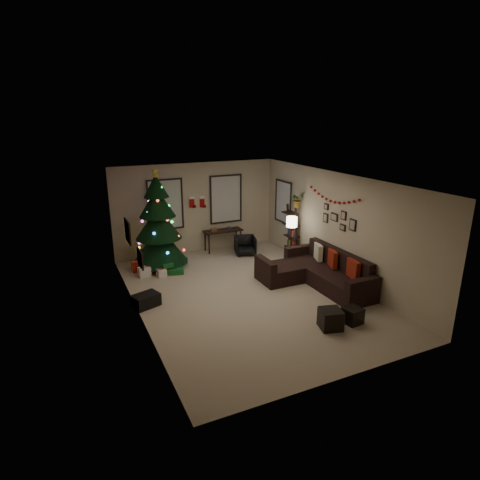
% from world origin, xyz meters
% --- Properties ---
extents(floor, '(7.00, 7.00, 0.00)m').
position_xyz_m(floor, '(0.00, 0.00, 0.00)').
color(floor, tan).
rests_on(floor, ground).
extents(ceiling, '(7.00, 7.00, 0.00)m').
position_xyz_m(ceiling, '(0.00, 0.00, 2.70)').
color(ceiling, white).
rests_on(ceiling, floor).
extents(wall_back, '(5.00, 0.00, 5.00)m').
position_xyz_m(wall_back, '(0.00, 3.50, 1.35)').
color(wall_back, '#C2B194').
rests_on(wall_back, floor).
extents(wall_front, '(5.00, 0.00, 5.00)m').
position_xyz_m(wall_front, '(0.00, -3.50, 1.35)').
color(wall_front, '#C2B194').
rests_on(wall_front, floor).
extents(wall_left, '(0.00, 7.00, 7.00)m').
position_xyz_m(wall_left, '(-2.50, 0.00, 1.35)').
color(wall_left, '#C2B194').
rests_on(wall_left, floor).
extents(wall_right, '(0.00, 7.00, 7.00)m').
position_xyz_m(wall_right, '(2.50, 0.00, 1.35)').
color(wall_right, '#C2B194').
rests_on(wall_right, floor).
extents(window_back_left, '(1.05, 0.06, 1.50)m').
position_xyz_m(window_back_left, '(-0.95, 3.47, 1.55)').
color(window_back_left, '#728CB2').
rests_on(window_back_left, wall_back).
extents(window_back_right, '(1.05, 0.06, 1.50)m').
position_xyz_m(window_back_right, '(0.95, 3.47, 1.55)').
color(window_back_right, '#728CB2').
rests_on(window_back_right, wall_back).
extents(window_right_wall, '(0.06, 0.90, 1.30)m').
position_xyz_m(window_right_wall, '(2.47, 2.55, 1.50)').
color(window_right_wall, '#728CB2').
rests_on(window_right_wall, wall_right).
extents(christmas_tree, '(1.50, 1.50, 2.79)m').
position_xyz_m(christmas_tree, '(-1.39, 2.63, 1.15)').
color(christmas_tree, black).
rests_on(christmas_tree, floor).
extents(presents, '(1.50, 1.01, 0.30)m').
position_xyz_m(presents, '(-1.41, 2.23, 0.12)').
color(presents, silver).
rests_on(presents, floor).
extents(sofa, '(1.87, 2.71, 0.86)m').
position_xyz_m(sofa, '(1.84, -0.18, 0.28)').
color(sofa, black).
rests_on(sofa, floor).
extents(pillow_red_a, '(0.19, 0.45, 0.43)m').
position_xyz_m(pillow_red_a, '(2.21, -1.06, 0.64)').
color(pillow_red_a, maroon).
rests_on(pillow_red_a, sofa).
extents(pillow_red_b, '(0.25, 0.44, 0.43)m').
position_xyz_m(pillow_red_b, '(2.21, -0.29, 0.64)').
color(pillow_red_b, maroon).
rests_on(pillow_red_b, sofa).
extents(pillow_cream, '(0.25, 0.43, 0.42)m').
position_xyz_m(pillow_cream, '(2.21, 0.31, 0.63)').
color(pillow_cream, beige).
rests_on(pillow_cream, sofa).
extents(ottoman_near, '(0.51, 0.51, 0.39)m').
position_xyz_m(ottoman_near, '(0.81, -2.11, 0.20)').
color(ottoman_near, black).
rests_on(ottoman_near, floor).
extents(ottoman_far, '(0.39, 0.39, 0.33)m').
position_xyz_m(ottoman_far, '(1.34, -2.13, 0.16)').
color(ottoman_far, black).
rests_on(ottoman_far, floor).
extents(desk, '(1.20, 0.43, 0.65)m').
position_xyz_m(desk, '(0.74, 3.22, 0.57)').
color(desk, black).
rests_on(desk, floor).
extents(desk_chair, '(0.67, 0.65, 0.56)m').
position_xyz_m(desk_chair, '(1.19, 2.57, 0.28)').
color(desk_chair, black).
rests_on(desk_chair, floor).
extents(bookshelf, '(0.30, 0.47, 1.58)m').
position_xyz_m(bookshelf, '(2.30, 1.74, 0.77)').
color(bookshelf, black).
rests_on(bookshelf, floor).
extents(potted_plant, '(0.62, 0.57, 0.56)m').
position_xyz_m(potted_plant, '(2.30, 1.55, 1.84)').
color(potted_plant, '#4C4C4C').
rests_on(potted_plant, bookshelf).
extents(floor_lamp, '(0.29, 0.29, 1.38)m').
position_xyz_m(floor_lamp, '(1.95, 1.23, 1.16)').
color(floor_lamp, black).
rests_on(floor_lamp, floor).
extents(art_map, '(0.04, 0.60, 0.50)m').
position_xyz_m(art_map, '(-2.48, 0.83, 1.62)').
color(art_map, black).
rests_on(art_map, wall_left).
extents(art_abstract, '(0.04, 0.45, 0.35)m').
position_xyz_m(art_abstract, '(-2.48, -0.41, 1.41)').
color(art_abstract, black).
rests_on(art_abstract, wall_left).
extents(gallery, '(0.03, 1.25, 0.54)m').
position_xyz_m(gallery, '(2.48, -0.07, 1.57)').
color(gallery, black).
rests_on(gallery, wall_right).
extents(garland, '(0.08, 1.90, 0.30)m').
position_xyz_m(garland, '(2.45, 0.17, 2.08)').
color(garland, '#A5140C').
rests_on(garland, wall_right).
extents(stocking_left, '(0.20, 0.05, 0.36)m').
position_xyz_m(stocking_left, '(-0.14, 3.46, 1.56)').
color(stocking_left, '#990F0C').
rests_on(stocking_left, wall_back).
extents(stocking_right, '(0.20, 0.05, 0.36)m').
position_xyz_m(stocking_right, '(0.19, 3.49, 1.53)').
color(stocking_right, '#990F0C').
rests_on(stocking_right, wall_back).
extents(storage_bin, '(0.66, 0.55, 0.28)m').
position_xyz_m(storage_bin, '(-2.29, 0.37, 0.14)').
color(storage_bin, black).
rests_on(storage_bin, floor).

